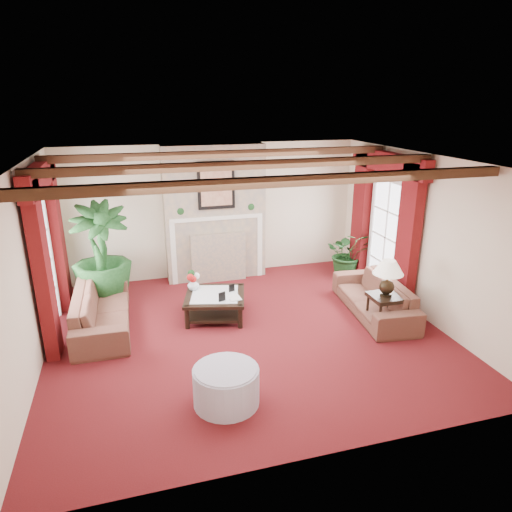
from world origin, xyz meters
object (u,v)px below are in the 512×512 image
object	(u,v)px
sofa_right	(375,292)
coffee_table	(215,305)
sofa_left	(101,304)
ottoman	(226,386)
side_table	(384,311)
potted_palm	(103,275)

from	to	relation	value
sofa_right	coffee_table	xyz separation A→B (m)	(-2.66, 0.61, -0.20)
sofa_right	sofa_left	bearing A→B (deg)	-93.37
ottoman	side_table	bearing A→B (deg)	22.93
sofa_left	coffee_table	xyz separation A→B (m)	(1.83, -0.10, -0.21)
sofa_right	side_table	size ratio (longest dim) A/B	3.67
ottoman	sofa_left	bearing A→B (deg)	121.59
sofa_left	coffee_table	size ratio (longest dim) A/B	2.17
side_table	ottoman	bearing A→B (deg)	-157.07
coffee_table	ottoman	size ratio (longest dim) A/B	1.22
potted_palm	sofa_left	bearing A→B (deg)	-90.72
potted_palm	side_table	size ratio (longest dim) A/B	3.42
coffee_table	side_table	size ratio (longest dim) A/B	1.73
sofa_right	side_table	distance (m)	0.55
sofa_left	potted_palm	bearing A→B (deg)	-0.38
sofa_left	potted_palm	size ratio (longest dim) A/B	1.10
potted_palm	coffee_table	bearing A→B (deg)	-32.38
sofa_left	coffee_table	bearing A→B (deg)	-92.73
potted_palm	ottoman	xyz separation A→B (m)	(1.49, -3.50, -0.28)
sofa_right	ottoman	bearing A→B (deg)	-54.19
side_table	sofa_right	bearing A→B (deg)	76.94
sofa_left	side_table	bearing A→B (deg)	-105.46
sofa_left	potted_palm	xyz separation A→B (m)	(0.01, 1.05, 0.10)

